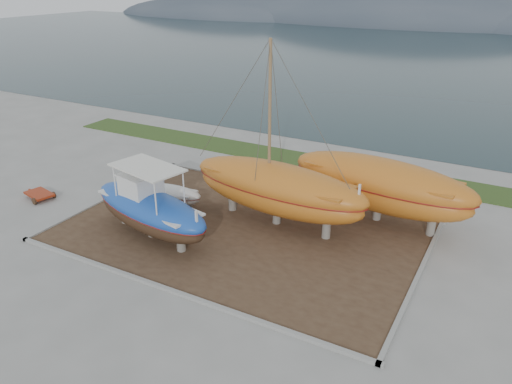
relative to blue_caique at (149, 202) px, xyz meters
The scene contains 11 objects.
ground 4.45m from the blue_caique, 19.84° to the right, with size 140.00×140.00×0.00m, color gray.
dirt_patch 4.98m from the blue_caique, 35.15° to the left, with size 18.00×12.00×0.06m, color #422D1E.
curb_frame 4.97m from the blue_caique, 35.15° to the left, with size 18.60×12.60×0.15m, color gray, non-canonical shape.
grass_strip 14.76m from the blue_caique, 75.13° to the left, with size 44.00×3.00×0.08m, color #284219.
sea 68.78m from the blue_caique, 86.87° to the left, with size 260.00×100.00×0.04m, color #172B2F, non-canonical shape.
mountain_ridge 123.72m from the blue_caique, 88.26° to the left, with size 200.00×36.00×20.00m, color #333D49, non-canonical shape.
blue_caique is the anchor object (origin of this frame).
white_dinghy 3.83m from the blue_caique, 112.33° to the left, with size 3.97×1.49×1.19m, color silver, non-canonical shape.
orange_sailboat 7.23m from the blue_caique, 41.25° to the left, with size 10.22×3.01×9.61m, color #B7641C, non-canonical shape.
orange_bare_hull 12.12m from the blue_caique, 37.66° to the left, with size 10.27×3.08×3.37m, color #B7641C, non-canonical shape.
red_trailer 9.16m from the blue_caique, behind, with size 2.66×1.33×0.38m, color #9B2C11, non-canonical shape.
Camera 1 is at (11.83, -15.87, 12.49)m, focal length 35.00 mm.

